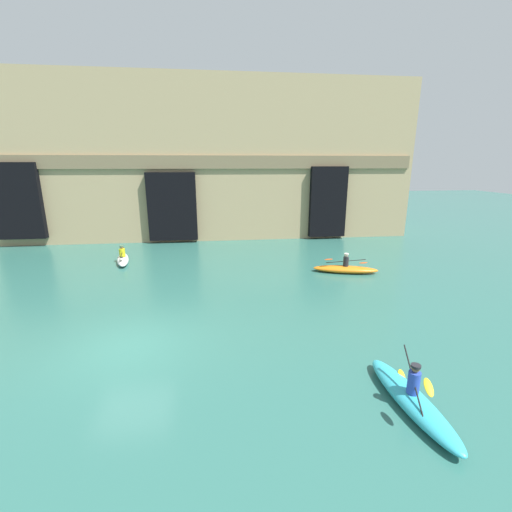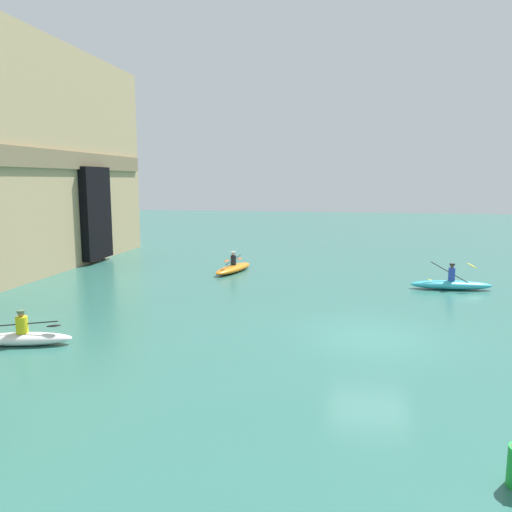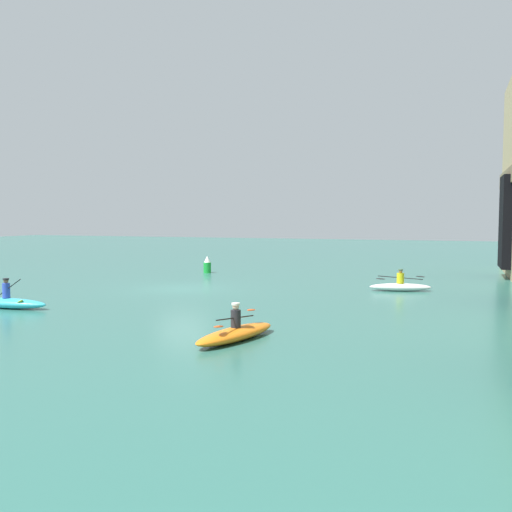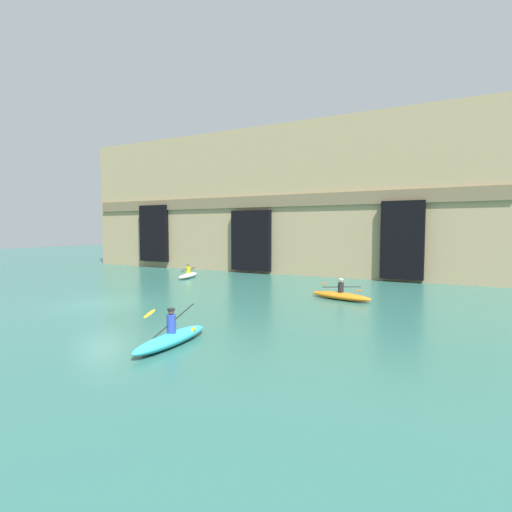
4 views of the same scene
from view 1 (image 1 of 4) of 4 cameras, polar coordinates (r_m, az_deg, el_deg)
ground_plane at (r=12.24m, az=-20.43°, el=-13.95°), size 120.00×120.00×0.00m
cliff_bluff at (r=28.52m, az=-12.82°, el=15.11°), size 36.20×5.66×11.87m
kayak_cyan at (r=9.78m, az=24.48°, el=-20.82°), size 0.95×3.54×1.25m
kayak_white at (r=21.97m, az=-21.31°, el=-0.44°), size 1.28×2.94×1.05m
kayak_orange at (r=19.22m, az=14.67°, el=-2.08°), size 3.54×1.71×1.08m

